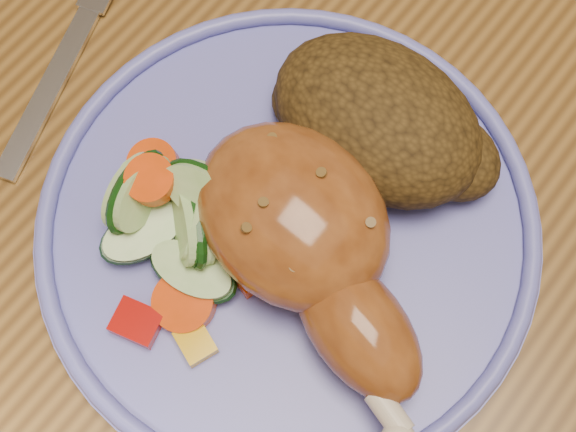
% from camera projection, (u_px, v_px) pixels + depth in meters
% --- Properties ---
extents(ground, '(4.00, 4.00, 0.00)m').
position_uv_depth(ground, '(379.00, 390.00, 1.17)').
color(ground, '#50351B').
rests_on(ground, ground).
extents(dining_table, '(0.90, 1.40, 0.75)m').
position_uv_depth(dining_table, '(485.00, 250.00, 0.54)').
color(dining_table, brown).
rests_on(dining_table, ground).
extents(plate, '(0.28, 0.28, 0.01)m').
position_uv_depth(plate, '(288.00, 229.00, 0.45)').
color(plate, '#6265C8').
rests_on(plate, dining_table).
extents(plate_rim, '(0.28, 0.28, 0.01)m').
position_uv_depth(plate_rim, '(288.00, 222.00, 0.44)').
color(plate_rim, '#6265C8').
rests_on(plate_rim, plate).
extents(chicken_leg, '(0.18, 0.12, 0.06)m').
position_uv_depth(chicken_leg, '(308.00, 242.00, 0.41)').
color(chicken_leg, brown).
rests_on(chicken_leg, plate).
extents(rice_pilaf, '(0.14, 0.09, 0.06)m').
position_uv_depth(rice_pilaf, '(382.00, 122.00, 0.45)').
color(rice_pilaf, '#412D10').
rests_on(rice_pilaf, plate).
extents(vegetable_pile, '(0.11, 0.11, 0.06)m').
position_uv_depth(vegetable_pile, '(175.00, 222.00, 0.43)').
color(vegetable_pile, '#A50A05').
rests_on(vegetable_pile, plate).
extents(fork, '(0.07, 0.16, 0.00)m').
position_uv_depth(fork, '(68.00, 53.00, 0.49)').
color(fork, silver).
rests_on(fork, dining_table).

